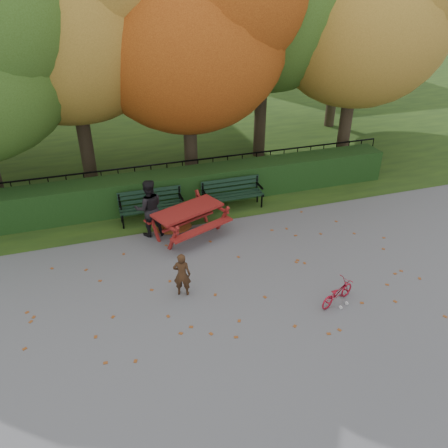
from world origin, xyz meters
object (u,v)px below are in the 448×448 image
object	(u,v)px
tree_c	(199,25)
bench_left	(151,203)
child	(182,274)
picnic_table	(188,215)
bicycle	(337,293)
tree_b	(76,3)
adult	(149,208)
bench_right	(232,192)
tree_e	(374,11)

from	to	relation	value
tree_c	bench_left	world-z (taller)	tree_c
tree_c	child	xyz separation A→B (m)	(-2.08, -5.80, -4.30)
tree_c	picnic_table	bearing A→B (deg)	-111.59
tree_c	bicycle	world-z (taller)	tree_c
picnic_table	child	bearing A→B (deg)	-129.18
picnic_table	bicycle	distance (m)	4.37
tree_b	bicycle	bearing A→B (deg)	-61.65
picnic_table	bicycle	bearing A→B (deg)	-79.94
tree_b	child	distance (m)	8.28
bench_left	child	xyz separation A→B (m)	(0.05, -3.54, 0.00)
adult	child	bearing A→B (deg)	96.23
bench_right	picnic_table	bearing A→B (deg)	-144.55
tree_e	child	size ratio (longest dim) A/B	7.82
tree_e	picnic_table	xyz separation A→B (m)	(-7.04, -3.22, -4.47)
tree_e	child	bearing A→B (deg)	-144.18
bench_left	tree_e	bearing A→B (deg)	14.81
bench_left	tree_c	bearing A→B (deg)	46.64
tree_e	adult	distance (m)	9.52
bench_left	bench_right	xyz separation A→B (m)	(2.40, 0.00, 0.00)
bench_left	bench_right	distance (m)	2.40
bench_left	bench_right	world-z (taller)	same
picnic_table	bench_left	bearing A→B (deg)	102.17
tree_c	tree_e	bearing A→B (deg)	-1.93
bench_right	child	xyz separation A→B (m)	(-2.35, -3.54, 0.00)
bench_right	picnic_table	world-z (taller)	bench_right
picnic_table	bicycle	size ratio (longest dim) A/B	2.32
tree_c	bicycle	distance (m)	8.49
bench_right	adult	size ratio (longest dim) A/B	1.14
bench_right	adult	xyz separation A→B (m)	(-2.58, -0.80, 0.27)
tree_e	bench_right	xyz separation A→B (m)	(-5.42, -2.07, -4.56)
tree_c	bench_right	world-z (taller)	tree_c
tree_e	picnic_table	world-z (taller)	tree_e
picnic_table	child	size ratio (longest dim) A/B	2.17
picnic_table	child	world-z (taller)	child
bench_right	adult	world-z (taller)	adult
bench_right	tree_b	bearing A→B (deg)	139.33
tree_b	bench_left	world-z (taller)	tree_b
tree_e	bicycle	world-z (taller)	tree_e
bicycle	tree_b	bearing A→B (deg)	6.23
child	bench_right	bearing A→B (deg)	-102.81
tree_b	tree_e	size ratio (longest dim) A/B	1.08
tree_e	child	distance (m)	10.61
bench_right	bench_left	bearing A→B (deg)	180.00
tree_e	child	world-z (taller)	tree_e
bicycle	child	bearing A→B (deg)	44.94
tree_c	child	bearing A→B (deg)	-109.73
picnic_table	adult	bearing A→B (deg)	137.89
tree_c	tree_e	world-z (taller)	tree_e
bench_left	child	size ratio (longest dim) A/B	1.73
adult	tree_e	bearing A→B (deg)	-158.84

